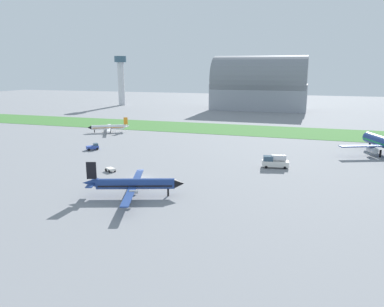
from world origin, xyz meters
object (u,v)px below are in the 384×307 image
object	(u,v)px
airplane_taxiing_turboprop	(109,127)
baggage_cart_near_gate	(110,169)
airplane_foreground_turboprop	(133,184)
control_tower	(121,76)
pushback_tug_midfield	(93,147)
fuel_truck_by_runway	(275,162)

from	to	relation	value
airplane_taxiing_turboprop	baggage_cart_near_gate	bearing A→B (deg)	91.25
airplane_foreground_turboprop	control_tower	distance (m)	193.33
control_tower	baggage_cart_near_gate	bearing A→B (deg)	-62.73
airplane_foreground_turboprop	baggage_cart_near_gate	distance (m)	19.76
baggage_cart_near_gate	pushback_tug_midfield	xyz separation A→B (m)	(-17.80, 20.49, 0.34)
baggage_cart_near_gate	fuel_truck_by_runway	world-z (taller)	fuel_truck_by_runway
airplane_foreground_turboprop	control_tower	xyz separation A→B (m)	(-92.95, 168.65, 17.13)
baggage_cart_near_gate	fuel_truck_by_runway	size ratio (longest dim) A/B	0.43
airplane_foreground_turboprop	fuel_truck_by_runway	world-z (taller)	airplane_foreground_turboprop
airplane_taxiing_turboprop	fuel_truck_by_runway	size ratio (longest dim) A/B	2.53
airplane_taxiing_turboprop	baggage_cart_near_gate	size ratio (longest dim) A/B	5.86
airplane_taxiing_turboprop	pushback_tug_midfield	world-z (taller)	airplane_taxiing_turboprop
baggage_cart_near_gate	fuel_truck_by_runway	distance (m)	40.75
airplane_taxiing_turboprop	pushback_tug_midfield	distance (m)	32.58
airplane_taxiing_turboprop	airplane_foreground_turboprop	bearing A→B (deg)	94.41
airplane_foreground_turboprop	fuel_truck_by_runway	distance (m)	38.68
pushback_tug_midfield	fuel_truck_by_runway	xyz separation A→B (m)	(55.32, -4.63, 0.67)
airplane_foreground_turboprop	baggage_cart_near_gate	size ratio (longest dim) A/B	7.56
control_tower	fuel_truck_by_runway	bearing A→B (deg)	-49.78
control_tower	pushback_tug_midfield	bearing A→B (deg)	-65.23
baggage_cart_near_gate	airplane_taxiing_turboprop	bearing A→B (deg)	151.89
airplane_taxiing_turboprop	pushback_tug_midfield	size ratio (longest dim) A/B	4.50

